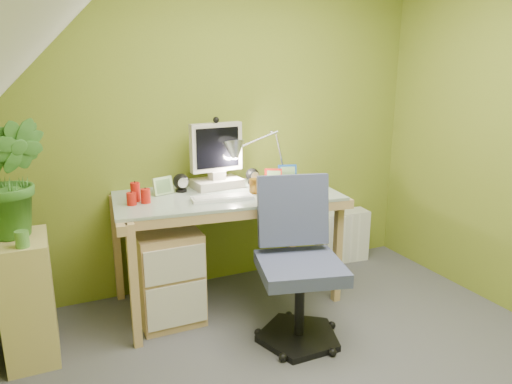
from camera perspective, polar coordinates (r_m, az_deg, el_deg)
name	(u,v)px	position (r m, az deg, el deg)	size (l,w,h in m)	color
wall_back	(223,128)	(3.54, -4.04, 7.78)	(3.20, 0.01, 2.40)	olive
desk	(227,248)	(3.35, -3.55, -6.74)	(1.50, 0.75, 0.80)	tan
monitor	(216,154)	(3.34, -4.83, 4.61)	(0.35, 0.20, 0.48)	beige
speaker_left	(181,183)	(3.28, -9.09, 1.14)	(0.11, 0.11, 0.13)	black
speaker_right	(252,176)	(3.46, -0.43, 1.94)	(0.10, 0.10, 0.12)	black
keyboard	(222,198)	(3.07, -4.14, -0.71)	(0.40, 0.13, 0.02)	white
mousepad	(285,191)	(3.25, 3.48, 0.07)	(0.25, 0.18, 0.01)	orange
mouse	(285,189)	(3.25, 3.49, 0.37)	(0.12, 0.08, 0.04)	silver
amber_tumbler	(255,186)	(3.21, -0.17, 0.73)	(0.08, 0.08, 0.10)	#915C15
candle_cluster	(137,193)	(3.07, -14.28, -0.17)	(0.16, 0.14, 0.12)	red
photo_frame_red	(273,176)	(3.48, 2.09, 1.95)	(0.13, 0.02, 0.11)	red
photo_frame_blue	(287,172)	(3.58, 3.82, 2.37)	(0.14, 0.02, 0.12)	#16469A
photo_frame_green	(163,186)	(3.23, -11.21, 0.74)	(0.14, 0.02, 0.12)	#BBE49C
desk_lamp	(273,144)	(3.51, 2.13, 5.79)	(0.52, 0.22, 0.56)	silver
side_ledge	(28,299)	(3.03, -25.90, -11.54)	(0.27, 0.42, 0.73)	tan
potted_plant	(12,178)	(2.86, -27.44, 1.46)	(0.36, 0.29, 0.65)	#357025
green_cup	(22,239)	(2.74, -26.49, -5.13)	(0.07, 0.07, 0.09)	#508B3A
task_chair	(301,265)	(2.84, 5.42, -8.79)	(0.55, 0.55, 1.00)	#40476A
radiator	(342,236)	(4.16, 10.38, -5.25)	(0.44, 0.18, 0.44)	silver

